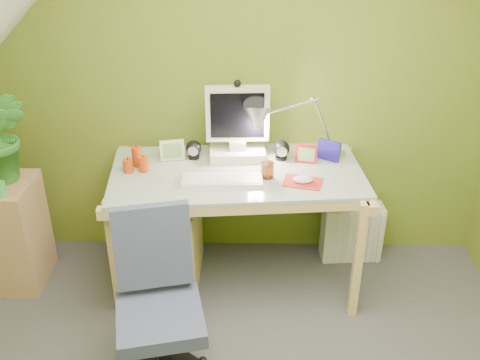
{
  "coord_description": "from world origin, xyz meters",
  "views": [
    {
      "loc": [
        0.06,
        -1.74,
        2.35
      ],
      "look_at": [
        0.0,
        1.0,
        0.85
      ],
      "focal_mm": 42.0,
      "sensor_mm": 36.0,
      "label": 1
    }
  ],
  "objects_px": {
    "desk_lamp": "(313,113)",
    "potted_plant": "(1,136)",
    "side_ledge": "(19,233)",
    "monitor": "(237,119)",
    "task_chair": "(160,318)",
    "radiator": "(352,232)",
    "desk": "(237,227)"
  },
  "relations": [
    {
      "from": "desk",
      "to": "side_ledge",
      "type": "height_order",
      "value": "desk"
    },
    {
      "from": "task_chair",
      "to": "radiator",
      "type": "xyz_separation_m",
      "value": [
        1.13,
        1.12,
        -0.23
      ]
    },
    {
      "from": "desk",
      "to": "radiator",
      "type": "distance_m",
      "value": 0.84
    },
    {
      "from": "monitor",
      "to": "desk_lamp",
      "type": "relative_size",
      "value": 0.86
    },
    {
      "from": "radiator",
      "to": "desk",
      "type": "bearing_deg",
      "value": -166.85
    },
    {
      "from": "potted_plant",
      "to": "task_chair",
      "type": "xyz_separation_m",
      "value": [
        1.02,
        -0.88,
        -0.57
      ]
    },
    {
      "from": "monitor",
      "to": "side_ledge",
      "type": "height_order",
      "value": "monitor"
    },
    {
      "from": "potted_plant",
      "to": "side_ledge",
      "type": "bearing_deg",
      "value": -90.0
    },
    {
      "from": "desk",
      "to": "radiator",
      "type": "bearing_deg",
      "value": 12.28
    },
    {
      "from": "task_chair",
      "to": "radiator",
      "type": "height_order",
      "value": "task_chair"
    },
    {
      "from": "desk_lamp",
      "to": "side_ledge",
      "type": "relative_size",
      "value": 0.83
    },
    {
      "from": "desk_lamp",
      "to": "potted_plant",
      "type": "relative_size",
      "value": 1.03
    },
    {
      "from": "desk_lamp",
      "to": "task_chair",
      "type": "xyz_separation_m",
      "value": [
        -0.81,
        -1.05,
        -0.66
      ]
    },
    {
      "from": "side_ledge",
      "to": "monitor",
      "type": "bearing_deg",
      "value": 9.09
    },
    {
      "from": "monitor",
      "to": "radiator",
      "type": "height_order",
      "value": "monitor"
    },
    {
      "from": "monitor",
      "to": "potted_plant",
      "type": "bearing_deg",
      "value": -176.53
    },
    {
      "from": "monitor",
      "to": "side_ledge",
      "type": "bearing_deg",
      "value": -174.49
    },
    {
      "from": "desk",
      "to": "side_ledge",
      "type": "xyz_separation_m",
      "value": [
        -1.38,
        -0.04,
        -0.04
      ]
    },
    {
      "from": "side_ledge",
      "to": "task_chair",
      "type": "relative_size",
      "value": 0.83
    },
    {
      "from": "desk",
      "to": "potted_plant",
      "type": "relative_size",
      "value": 2.58
    },
    {
      "from": "side_ledge",
      "to": "radiator",
      "type": "relative_size",
      "value": 1.78
    },
    {
      "from": "desk_lamp",
      "to": "potted_plant",
      "type": "bearing_deg",
      "value": 179.98
    },
    {
      "from": "desk_lamp",
      "to": "potted_plant",
      "type": "xyz_separation_m",
      "value": [
        -1.83,
        -0.17,
        -0.09
      ]
    },
    {
      "from": "potted_plant",
      "to": "task_chair",
      "type": "height_order",
      "value": "potted_plant"
    },
    {
      "from": "desk",
      "to": "potted_plant",
      "type": "distance_m",
      "value": 1.5
    },
    {
      "from": "monitor",
      "to": "task_chair",
      "type": "distance_m",
      "value": 1.27
    },
    {
      "from": "desk",
      "to": "desk_lamp",
      "type": "xyz_separation_m",
      "value": [
        0.45,
        0.18,
        0.7
      ]
    },
    {
      "from": "task_chair",
      "to": "desk",
      "type": "bearing_deg",
      "value": 54.82
    },
    {
      "from": "desk",
      "to": "desk_lamp",
      "type": "relative_size",
      "value": 2.5
    },
    {
      "from": "potted_plant",
      "to": "radiator",
      "type": "xyz_separation_m",
      "value": [
        2.15,
        0.24,
        -0.8
      ]
    },
    {
      "from": "desk_lamp",
      "to": "potted_plant",
      "type": "distance_m",
      "value": 1.84
    },
    {
      "from": "monitor",
      "to": "potted_plant",
      "type": "height_order",
      "value": "monitor"
    }
  ]
}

